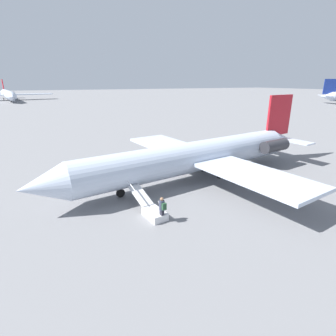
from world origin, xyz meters
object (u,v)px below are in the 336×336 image
Objects in this scene: airplane_far_center at (7,94)px; passenger at (162,208)px; airplane_main at (201,155)px; boarding_stairs at (152,210)px.

airplane_far_center is 140.07m from passenger.
airplane_main is 7.16× the size of boarding_stairs.
boarding_stairs is (7.17, 4.93, -1.83)m from airplane_main.
airplane_main is at bearing -63.06° from boarding_stairs.
boarding_stairs is 1.34m from passenger.
airplane_main is 0.55× the size of airplane_far_center.
passenger is (-0.26, 1.15, 0.62)m from boarding_stairs.
passenger is at bearing -174.70° from boarding_stairs.
boarding_stairs is at bearing -0.46° from airplane_far_center.
boarding_stairs reaches higher than passenger.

